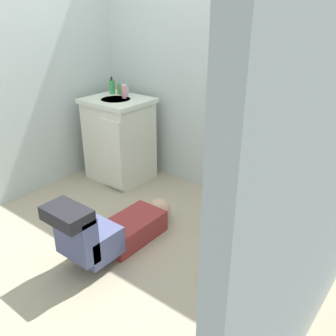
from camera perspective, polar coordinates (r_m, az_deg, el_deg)
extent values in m
cube|color=tan|center=(2.86, -5.41, -11.26)|extent=(3.04, 3.15, 0.04)
cube|color=silver|center=(3.24, 7.86, 16.43)|extent=(2.70, 0.08, 2.40)
cube|color=silver|center=(3.40, -23.22, 15.14)|extent=(0.08, 2.15, 2.40)
cube|color=silver|center=(2.89, 17.69, -7.03)|extent=(0.22, 0.30, 0.38)
cylinder|color=silver|center=(2.75, 17.73, -4.18)|extent=(0.35, 0.35, 0.08)
cube|color=silver|center=(2.84, 19.58, 0.34)|extent=(0.34, 0.17, 0.34)
cube|color=silver|center=(2.77, 20.12, 3.83)|extent=(0.36, 0.19, 0.03)
cube|color=silver|center=(3.65, -7.61, 4.20)|extent=(0.56, 0.48, 0.78)
cube|color=silver|center=(3.53, -7.98, 10.45)|extent=(0.60, 0.52, 0.04)
cylinder|color=silver|center=(3.52, -8.21, 10.31)|extent=(0.28, 0.28, 0.05)
cube|color=silver|center=(3.39, -8.85, 2.16)|extent=(0.26, 0.03, 0.66)
cylinder|color=silver|center=(3.61, -6.43, 11.99)|extent=(0.02, 0.02, 0.10)
cube|color=maroon|center=(2.80, -5.77, -9.50)|extent=(0.29, 0.52, 0.17)
sphere|color=tan|center=(3.00, -1.41, -6.61)|extent=(0.19, 0.19, 0.19)
cube|color=#4C527B|center=(2.55, -11.54, -11.16)|extent=(0.31, 0.28, 0.20)
cube|color=#4C527B|center=(2.41, -14.31, -10.26)|extent=(0.31, 0.12, 0.32)
cube|color=black|center=(2.30, -15.64, -7.13)|extent=(0.31, 0.19, 0.09)
cylinder|color=maroon|center=(3.02, -6.29, -7.30)|extent=(0.08, 0.30, 0.08)
cube|color=silver|center=(2.76, 19.44, 5.31)|extent=(0.22, 0.11, 0.10)
cube|color=#B22D3F|center=(2.72, 22.40, 4.67)|extent=(0.12, 0.09, 0.11)
cylinder|color=green|center=(3.73, -8.81, 12.49)|extent=(0.06, 0.06, 0.13)
cylinder|color=black|center=(3.71, -8.90, 13.74)|extent=(0.02, 0.02, 0.04)
cylinder|color=#529B47|center=(3.69, -7.61, 12.26)|extent=(0.05, 0.05, 0.11)
cylinder|color=silver|center=(3.61, -6.95, 12.06)|extent=(0.05, 0.05, 0.11)
cylinder|color=pink|center=(3.52, -6.91, 11.80)|extent=(0.05, 0.05, 0.12)
cylinder|color=white|center=(2.81, 9.59, -9.10)|extent=(0.11, 0.11, 0.21)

